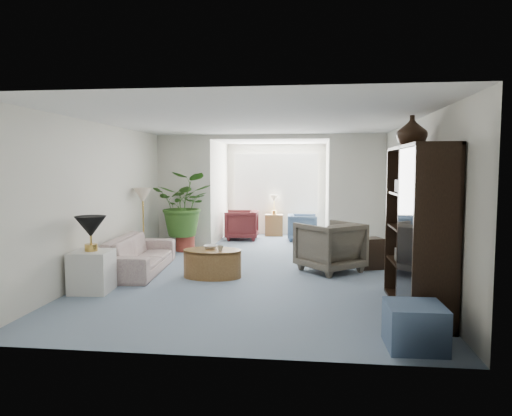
# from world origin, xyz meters

# --- Properties ---
(floor) EXTENTS (6.00, 6.00, 0.00)m
(floor) POSITION_xyz_m (0.00, 0.00, 0.00)
(floor) COLOR #7A8EA2
(floor) RESTS_ON ground
(sunroom_floor) EXTENTS (2.60, 2.60, 0.00)m
(sunroom_floor) POSITION_xyz_m (0.00, 4.10, 0.00)
(sunroom_floor) COLOR #7A8EA2
(sunroom_floor) RESTS_ON ground
(back_pier_left) EXTENTS (1.20, 0.12, 2.50)m
(back_pier_left) POSITION_xyz_m (-1.90, 3.00, 1.25)
(back_pier_left) COLOR white
(back_pier_left) RESTS_ON ground
(back_pier_right) EXTENTS (1.20, 0.12, 2.50)m
(back_pier_right) POSITION_xyz_m (1.90, 3.00, 1.25)
(back_pier_right) COLOR white
(back_pier_right) RESTS_ON ground
(back_header) EXTENTS (2.60, 0.12, 0.10)m
(back_header) POSITION_xyz_m (0.00, 3.00, 2.45)
(back_header) COLOR white
(back_header) RESTS_ON back_pier_left
(window_pane) EXTENTS (2.20, 0.02, 1.50)m
(window_pane) POSITION_xyz_m (0.00, 5.18, 1.40)
(window_pane) COLOR white
(window_blinds) EXTENTS (2.20, 0.02, 1.50)m
(window_blinds) POSITION_xyz_m (0.00, 5.15, 1.40)
(window_blinds) COLOR white
(framed_picture) EXTENTS (0.04, 0.50, 0.40)m
(framed_picture) POSITION_xyz_m (2.46, -0.10, 1.70)
(framed_picture) COLOR #B5AB90
(sofa) EXTENTS (0.96, 2.10, 0.60)m
(sofa) POSITION_xyz_m (-1.99, 0.43, 0.30)
(sofa) COLOR beige
(sofa) RESTS_ON ground
(end_table) EXTENTS (0.58, 0.58, 0.59)m
(end_table) POSITION_xyz_m (-2.19, -0.92, 0.30)
(end_table) COLOR silver
(end_table) RESTS_ON ground
(table_lamp) EXTENTS (0.44, 0.44, 0.30)m
(table_lamp) POSITION_xyz_m (-2.19, -0.92, 0.94)
(table_lamp) COLOR black
(table_lamp) RESTS_ON end_table
(floor_lamp) EXTENTS (0.36, 0.36, 0.28)m
(floor_lamp) POSITION_xyz_m (-2.31, 1.50, 1.25)
(floor_lamp) COLOR #FAE6C7
(floor_lamp) RESTS_ON ground
(coffee_table) EXTENTS (0.97, 0.97, 0.45)m
(coffee_table) POSITION_xyz_m (-0.66, 0.17, 0.23)
(coffee_table) COLOR olive
(coffee_table) RESTS_ON ground
(coffee_bowl) EXTENTS (0.23, 0.23, 0.06)m
(coffee_bowl) POSITION_xyz_m (-0.71, 0.27, 0.48)
(coffee_bowl) COLOR silver
(coffee_bowl) RESTS_ON coffee_table
(coffee_cup) EXTENTS (0.10, 0.10, 0.09)m
(coffee_cup) POSITION_xyz_m (-0.51, 0.07, 0.49)
(coffee_cup) COLOR beige
(coffee_cup) RESTS_ON coffee_table
(wingback_chair) EXTENTS (1.31, 1.31, 0.86)m
(wingback_chair) POSITION_xyz_m (1.25, 0.84, 0.43)
(wingback_chair) COLOR #5F584B
(wingback_chair) RESTS_ON ground
(side_table_dark) EXTENTS (0.55, 0.49, 0.54)m
(side_table_dark) POSITION_xyz_m (1.95, 1.14, 0.27)
(side_table_dark) COLOR black
(side_table_dark) RESTS_ON ground
(entertainment_cabinet) EXTENTS (0.49, 1.84, 2.05)m
(entertainment_cabinet) POSITION_xyz_m (2.23, -1.28, 1.02)
(entertainment_cabinet) COLOR black
(entertainment_cabinet) RESTS_ON ground
(cabinet_urn) EXTENTS (0.40, 0.40, 0.41)m
(cabinet_urn) POSITION_xyz_m (2.23, -0.78, 2.25)
(cabinet_urn) COLOR black
(cabinet_urn) RESTS_ON entertainment_cabinet
(ottoman) EXTENTS (0.56, 0.56, 0.44)m
(ottoman) POSITION_xyz_m (1.95, -2.55, 0.22)
(ottoman) COLOR slate
(ottoman) RESTS_ON ground
(plant_pot) EXTENTS (0.40, 0.40, 0.32)m
(plant_pot) POSITION_xyz_m (-1.75, 2.47, 0.16)
(plant_pot) COLOR maroon
(plant_pot) RESTS_ON ground
(house_plant) EXTENTS (1.23, 1.07, 1.37)m
(house_plant) POSITION_xyz_m (-1.75, 2.47, 1.00)
(house_plant) COLOR #356322
(house_plant) RESTS_ON plant_pot
(sunroom_chair_blue) EXTENTS (0.75, 0.73, 0.65)m
(sunroom_chair_blue) POSITION_xyz_m (0.72, 4.21, 0.32)
(sunroom_chair_blue) COLOR slate
(sunroom_chair_blue) RESTS_ON ground
(sunroom_chair_maroon) EXTENTS (0.84, 0.82, 0.73)m
(sunroom_chair_maroon) POSITION_xyz_m (-0.78, 4.21, 0.36)
(sunroom_chair_maroon) COLOR maroon
(sunroom_chair_maroon) RESTS_ON ground
(sunroom_table) EXTENTS (0.48, 0.38, 0.56)m
(sunroom_table) POSITION_xyz_m (-0.03, 4.96, 0.28)
(sunroom_table) COLOR olive
(sunroom_table) RESTS_ON ground
(shelf_clutter) EXTENTS (0.30, 1.18, 1.06)m
(shelf_clutter) POSITION_xyz_m (2.18, -1.35, 1.09)
(shelf_clutter) COLOR #312E2C
(shelf_clutter) RESTS_ON entertainment_cabinet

